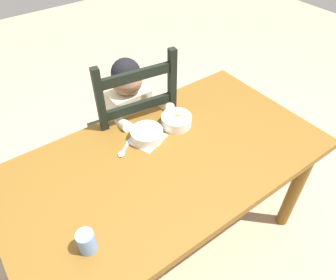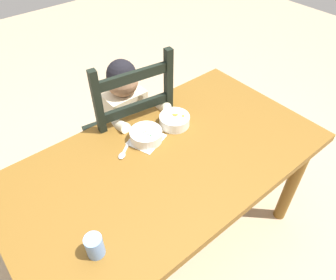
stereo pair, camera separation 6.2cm
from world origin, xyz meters
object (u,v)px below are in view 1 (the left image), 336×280
dining_chair (133,134)px  spoon (123,151)px  dining_table (166,172)px  child_figure (132,114)px  drinking_cup (87,242)px  bowl_of_peas (147,134)px  bowl_of_carrots (176,120)px

dining_chair → spoon: dining_chair is taller
dining_table → spoon: spoon is taller
child_figure → dining_chair: bearing=166.1°
dining_table → drinking_cup: bearing=-157.8°
spoon → child_figure: bearing=53.1°
dining_chair → child_figure: size_ratio=1.09×
dining_table → drinking_cup: size_ratio=16.07×
child_figure → bowl_of_peas: size_ratio=6.22×
bowl_of_carrots → spoon: bearing=-178.8°
child_figure → bowl_of_carrots: 0.32m
bowl_of_peas → bowl_of_carrots: size_ratio=1.02×
child_figure → drinking_cup: (-0.57, -0.64, 0.12)m
dining_table → spoon: size_ratio=11.95×
drinking_cup → spoon: bearing=45.2°
dining_table → bowl_of_peas: (0.00, 0.16, 0.13)m
dining_table → drinking_cup: 0.53m
drinking_cup → bowl_of_peas: bearing=36.3°
drinking_cup → dining_chair: bearing=49.2°
bowl_of_peas → bowl_of_carrots: bearing=0.0°
bowl_of_peas → drinking_cup: (-0.48, -0.35, 0.02)m
dining_table → bowl_of_peas: bowl_of_peas is taller
child_figure → spoon: (-0.22, -0.30, 0.08)m
dining_chair → bowl_of_carrots: 0.40m
dining_chair → spoon: size_ratio=8.50×
bowl_of_peas → spoon: bowl_of_peas is taller
child_figure → bowl_of_peas: bearing=-106.8°
bowl_of_carrots → drinking_cup: drinking_cup is taller
child_figure → bowl_of_peas: (-0.09, -0.29, 0.10)m
dining_chair → drinking_cup: bearing=-130.8°
dining_chair → child_figure: bearing=-13.9°
bowl_of_peas → drinking_cup: bearing=-143.7°
child_figure → bowl_of_carrots: size_ratio=6.33×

